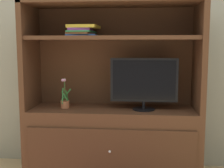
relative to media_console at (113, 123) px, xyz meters
The scene contains 5 objects.
painted_rear_wall 0.93m from the media_console, 90.00° to the left, with size 6.00×0.10×2.80m, color gray.
media_console is the anchor object (origin of this frame).
tv_monitor 0.52m from the media_console, ahead, with size 0.64×0.21×0.50m.
potted_plant 0.52m from the media_console, behind, with size 0.12×0.12×0.30m.
magazine_stack 0.95m from the media_console, behind, with size 0.31×0.34×0.10m.
Camera 1 is at (0.26, -2.43, 1.30)m, focal length 47.06 mm.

